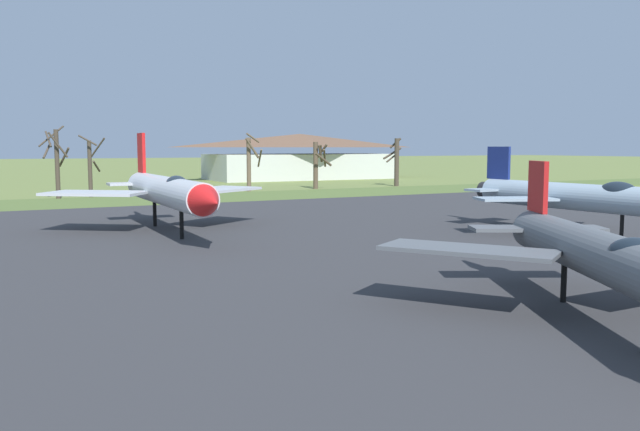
% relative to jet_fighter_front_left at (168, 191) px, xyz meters
% --- Properties ---
extents(asphalt_apron, '(100.86, 63.28, 0.05)m').
position_rel_jet_fighter_front_left_xyz_m(asphalt_apron, '(2.43, -13.27, -2.41)').
color(asphalt_apron, '#333335').
rests_on(asphalt_apron, ground).
extents(grass_verge_strip, '(160.86, 12.00, 0.06)m').
position_rel_jet_fighter_front_left_xyz_m(grass_verge_strip, '(2.43, 24.37, -2.40)').
color(grass_verge_strip, '#556A32').
rests_on(grass_verge_strip, ground).
extents(jet_fighter_front_left, '(13.44, 17.52, 5.82)m').
position_rel_jet_fighter_front_left_xyz_m(jet_fighter_front_left, '(0.00, 0.00, 0.00)').
color(jet_fighter_front_left, silver).
rests_on(jet_fighter_front_left, ground).
extents(jet_fighter_rear_center, '(10.37, 15.42, 4.93)m').
position_rel_jet_fighter_front_left_xyz_m(jet_fighter_rear_center, '(19.74, -11.78, -0.23)').
color(jet_fighter_rear_center, '#8EA3B2').
rests_on(jet_fighter_rear_center, ground).
extents(jet_fighter_rear_left, '(10.56, 13.71, 4.42)m').
position_rel_jet_fighter_front_left_xyz_m(jet_fighter_rear_left, '(4.94, -25.24, -0.46)').
color(jet_fighter_rear_left, '#565B60').
rests_on(jet_fighter_rear_left, ground).
extents(bare_tree_far_left, '(2.69, 2.49, 6.98)m').
position_rel_jet_fighter_front_left_xyz_m(bare_tree_far_left, '(-2.41, 29.82, 1.32)').
color(bare_tree_far_left, '#42382D').
rests_on(bare_tree_far_left, ground).
extents(bare_tree_left_of_center, '(2.60, 2.62, 6.08)m').
position_rel_jet_fighter_front_left_xyz_m(bare_tree_left_of_center, '(0.75, 30.29, 0.64)').
color(bare_tree_left_of_center, '#42382D').
rests_on(bare_tree_left_of_center, ground).
extents(bare_tree_center, '(2.41, 2.57, 6.47)m').
position_rel_jet_fighter_front_left_xyz_m(bare_tree_center, '(17.92, 31.64, 0.91)').
color(bare_tree_center, brown).
rests_on(bare_tree_center, ground).
extents(bare_tree_right_of_center, '(2.65, 3.03, 5.51)m').
position_rel_jet_fighter_front_left_xyz_m(bare_tree_right_of_center, '(26.60, 31.94, 0.70)').
color(bare_tree_right_of_center, brown).
rests_on(bare_tree_right_of_center, ground).
extents(bare_tree_far_right, '(2.57, 1.77, 6.08)m').
position_rel_jet_fighter_front_left_xyz_m(bare_tree_far_right, '(37.90, 32.19, 0.79)').
color(bare_tree_far_right, '#42382D').
rests_on(bare_tree_far_right, ground).
extents(visitor_building, '(29.62, 13.48, 6.95)m').
position_rel_jet_fighter_front_left_xyz_m(visitor_building, '(35.82, 55.14, 0.97)').
color(visitor_building, beige).
rests_on(visitor_building, ground).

